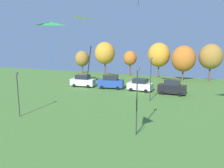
# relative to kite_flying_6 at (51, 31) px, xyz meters

# --- Properties ---
(kite_flying_6) EXTENTS (4.33, 3.89, 5.69)m
(kite_flying_6) POSITION_rel_kite_flying_6_xyz_m (0.00, 0.00, 0.00)
(kite_flying_6) COLOR green
(kite_flying_10) EXTENTS (1.63, 2.10, 2.69)m
(kite_flying_10) POSITION_rel_kite_flying_6_xyz_m (18.27, -22.21, -0.85)
(kite_flying_10) COLOR white
(parked_car_leftmost) EXTENTS (4.76, 2.22, 2.37)m
(parked_car_leftmost) POSITION_rel_kite_flying_6_xyz_m (2.47, 5.98, -9.32)
(parked_car_leftmost) COLOR silver
(parked_car_leftmost) RESTS_ON ground
(parked_car_second_from_left) EXTENTS (4.90, 2.55, 2.62)m
(parked_car_second_from_left) POSITION_rel_kite_flying_6_xyz_m (8.08, 6.37, -9.21)
(parked_car_second_from_left) COLOR #234299
(parked_car_second_from_left) RESTS_ON ground
(parked_car_third_from_left) EXTENTS (4.49, 2.31, 2.24)m
(parked_car_third_from_left) POSITION_rel_kite_flying_6_xyz_m (13.68, 6.20, -9.37)
(parked_car_third_from_left) COLOR silver
(parked_car_third_from_left) RESTS_ON ground
(parked_car_rightmost_in_row) EXTENTS (4.63, 2.13, 2.58)m
(parked_car_rightmost_in_row) POSITION_rel_kite_flying_6_xyz_m (19.29, 5.56, -9.23)
(parked_car_rightmost_in_row) COLOR black
(parked_car_rightmost_in_row) RESTS_ON ground
(light_post_0) EXTENTS (0.36, 0.20, 5.41)m
(light_post_0) POSITION_rel_kite_flying_6_xyz_m (3.30, -12.22, -7.39)
(light_post_0) COLOR #2D2D33
(light_post_0) RESTS_ON ground
(light_post_1) EXTENTS (0.36, 0.20, 6.51)m
(light_post_1) POSITION_rel_kite_flying_6_xyz_m (16.65, 0.44, -6.83)
(light_post_1) COLOR #2D2D33
(light_post_1) RESTS_ON ground
(light_post_3) EXTENTS (0.36, 0.20, 6.64)m
(light_post_3) POSITION_rel_kite_flying_6_xyz_m (17.89, -12.47, -6.76)
(light_post_3) COLOR #2D2D33
(light_post_3) RESTS_ON ground
(treeline_tree_0) EXTENTS (3.68, 3.68, 5.91)m
(treeline_tree_0) POSITION_rel_kite_flying_6_xyz_m (-5.58, 21.35, -6.62)
(treeline_tree_0) COLOR brown
(treeline_tree_0) RESTS_ON ground
(treeline_tree_1) EXTENTS (4.98, 4.98, 8.23)m
(treeline_tree_1) POSITION_rel_kite_flying_6_xyz_m (1.16, 20.55, -5.01)
(treeline_tree_1) COLOR brown
(treeline_tree_1) RESTS_ON ground
(treeline_tree_2) EXTENTS (3.26, 3.26, 6.11)m
(treeline_tree_2) POSITION_rel_kite_flying_6_xyz_m (7.18, 22.17, -6.19)
(treeline_tree_2) COLOR brown
(treeline_tree_2) RESTS_ON ground
(treeline_tree_3) EXTENTS (5.16, 5.16, 8.14)m
(treeline_tree_3) POSITION_rel_kite_flying_6_xyz_m (14.24, 21.90, -5.19)
(treeline_tree_3) COLOR brown
(treeline_tree_3) RESTS_ON ground
(treeline_tree_4) EXTENTS (5.17, 5.17, 7.63)m
(treeline_tree_4) POSITION_rel_kite_flying_6_xyz_m (19.95, 19.76, -5.70)
(treeline_tree_4) COLOR brown
(treeline_tree_4) RESTS_ON ground
(treeline_tree_5) EXTENTS (4.88, 4.88, 8.05)m
(treeline_tree_5) POSITION_rel_kite_flying_6_xyz_m (25.42, 20.39, -5.13)
(treeline_tree_5) COLOR brown
(treeline_tree_5) RESTS_ON ground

